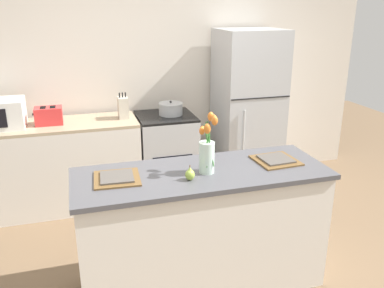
% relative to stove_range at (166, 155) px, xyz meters
% --- Properties ---
extents(ground_plane, '(10.00, 10.00, 0.00)m').
position_rel_stove_range_xyz_m(ground_plane, '(-0.10, -1.60, -0.46)').
color(ground_plane, brown).
extents(back_wall, '(5.20, 0.08, 2.70)m').
position_rel_stove_range_xyz_m(back_wall, '(-0.10, 0.40, 0.89)').
color(back_wall, silver).
rests_on(back_wall, ground_plane).
extents(kitchen_island, '(1.80, 0.66, 0.92)m').
position_rel_stove_range_xyz_m(kitchen_island, '(-0.10, -1.60, 0.01)').
color(kitchen_island, silver).
rests_on(kitchen_island, ground_plane).
extents(back_counter, '(1.68, 0.60, 0.91)m').
position_rel_stove_range_xyz_m(back_counter, '(-1.16, 0.00, 0.00)').
color(back_counter, silver).
rests_on(back_counter, ground_plane).
extents(stove_range, '(0.60, 0.61, 0.91)m').
position_rel_stove_range_xyz_m(stove_range, '(0.00, 0.00, 0.00)').
color(stove_range, '#B2B5B7').
rests_on(stove_range, ground_plane).
extents(refrigerator, '(0.68, 0.67, 1.79)m').
position_rel_stove_range_xyz_m(refrigerator, '(0.95, 0.00, 0.44)').
color(refrigerator, '#B7BABC').
rests_on(refrigerator, ground_plane).
extents(flower_vase, '(0.13, 0.16, 0.42)m').
position_rel_stove_range_xyz_m(flower_vase, '(-0.07, -1.63, 0.63)').
color(flower_vase, silver).
rests_on(flower_vase, kitchen_island).
extents(pear_figurine, '(0.06, 0.06, 0.11)m').
position_rel_stove_range_xyz_m(pear_figurine, '(-0.22, -1.72, 0.51)').
color(pear_figurine, '#9EBC47').
rests_on(pear_figurine, kitchen_island).
extents(plate_setting_left, '(0.32, 0.32, 0.02)m').
position_rel_stove_range_xyz_m(plate_setting_left, '(-0.69, -1.57, 0.48)').
color(plate_setting_left, brown).
rests_on(plate_setting_left, kitchen_island).
extents(plate_setting_right, '(0.32, 0.32, 0.02)m').
position_rel_stove_range_xyz_m(plate_setting_right, '(0.49, -1.57, 0.48)').
color(plate_setting_right, brown).
rests_on(plate_setting_right, kitchen_island).
extents(toaster, '(0.28, 0.18, 0.17)m').
position_rel_stove_range_xyz_m(toaster, '(-1.17, -0.01, 0.54)').
color(toaster, red).
rests_on(toaster, back_counter).
extents(cooking_pot, '(0.26, 0.26, 0.15)m').
position_rel_stove_range_xyz_m(cooking_pot, '(0.06, 0.00, 0.52)').
color(cooking_pot, '#B2B5B7').
rests_on(cooking_pot, stove_range).
extents(knife_block, '(0.10, 0.14, 0.27)m').
position_rel_stove_range_xyz_m(knife_block, '(-0.44, 0.01, 0.57)').
color(knife_block, beige).
rests_on(knife_block, back_counter).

